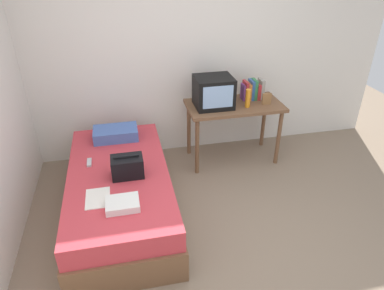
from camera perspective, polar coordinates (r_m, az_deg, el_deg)
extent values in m
plane|color=#84705B|center=(3.40, 6.83, -16.51)|extent=(8.00, 8.00, 0.00)
cube|color=silver|center=(4.43, -0.54, 14.83)|extent=(5.20, 0.10, 2.60)
cube|color=brown|center=(3.72, -11.41, -8.89)|extent=(1.00, 2.00, 0.31)
cube|color=#C63842|center=(3.57, -11.83, -5.61)|extent=(0.97, 1.94, 0.21)
cube|color=brown|center=(4.31, 6.94, 6.41)|extent=(1.16, 0.60, 0.04)
cylinder|color=brown|center=(4.15, 0.85, -0.33)|extent=(0.05, 0.05, 0.73)
cylinder|color=brown|center=(4.47, 13.94, 1.12)|extent=(0.05, 0.05, 0.73)
cylinder|color=brown|center=(4.56, -0.52, 2.64)|extent=(0.05, 0.05, 0.73)
cylinder|color=brown|center=(4.86, 11.60, 3.79)|extent=(0.05, 0.05, 0.73)
cube|color=black|center=(4.16, 3.53, 8.65)|extent=(0.44, 0.38, 0.36)
cube|color=#8CB2E0|center=(3.98, 4.28, 7.79)|extent=(0.35, 0.01, 0.26)
cylinder|color=orange|center=(4.20, 9.11, 7.54)|extent=(0.06, 0.06, 0.22)
cube|color=#7A3D89|center=(4.42, 8.31, 8.56)|extent=(0.02, 0.14, 0.20)
cube|color=#B72D33|center=(4.42, 8.69, 8.80)|extent=(0.03, 0.16, 0.23)
cube|color=#CC7233|center=(4.44, 9.14, 8.67)|extent=(0.04, 0.16, 0.21)
cube|color=#2D5699|center=(4.45, 9.64, 8.90)|extent=(0.04, 0.17, 0.24)
cube|color=#337F47|center=(4.46, 10.11, 8.97)|extent=(0.04, 0.15, 0.25)
cube|color=#B72D33|center=(4.49, 10.59, 8.66)|extent=(0.04, 0.17, 0.19)
cube|color=gray|center=(4.50, 11.16, 9.00)|extent=(0.04, 0.16, 0.24)
cube|color=olive|center=(4.34, 12.09, 7.38)|extent=(0.11, 0.02, 0.14)
cube|color=#4766AD|center=(4.07, -12.35, 1.86)|extent=(0.49, 0.30, 0.12)
cube|color=black|center=(3.38, -10.50, -3.50)|extent=(0.30, 0.20, 0.20)
cylinder|color=black|center=(3.32, -10.68, -1.84)|extent=(0.24, 0.02, 0.02)
cube|color=white|center=(3.20, -15.12, -8.36)|extent=(0.21, 0.29, 0.01)
cube|color=black|center=(3.05, -9.34, -9.58)|extent=(0.04, 0.16, 0.02)
cube|color=#B7B7BC|center=(3.70, -16.42, -2.75)|extent=(0.04, 0.14, 0.02)
cube|color=white|center=(3.04, -11.26, -9.42)|extent=(0.28, 0.22, 0.06)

